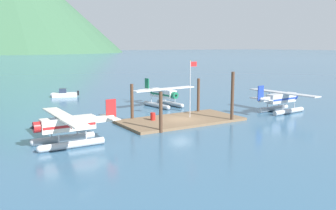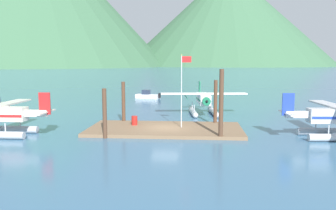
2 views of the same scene
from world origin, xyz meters
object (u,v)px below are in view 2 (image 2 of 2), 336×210
Objects in this scene: flagpole at (183,83)px; seaplane_white_bow_right at (203,102)px; boat_white_open_north at (147,96)px; fuel_drum at (134,120)px.

flagpole is 0.65× the size of seaplane_white_bow_right.
boat_white_open_north is at bearing 118.12° from seaplane_white_bow_right.
flagpole reaches higher than seaplane_white_bow_right.
fuel_drum is 0.19× the size of boat_white_open_north.
boat_white_open_north is (-2.61, 27.05, -0.25)m from fuel_drum.
seaplane_white_bow_right is at bearing 53.16° from fuel_drum.
flagpole reaches higher than boat_white_open_north.
seaplane_white_bow_right is at bearing 77.85° from flagpole.
flagpole is at bearing -102.15° from seaplane_white_bow_right.
flagpole reaches higher than fuel_drum.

